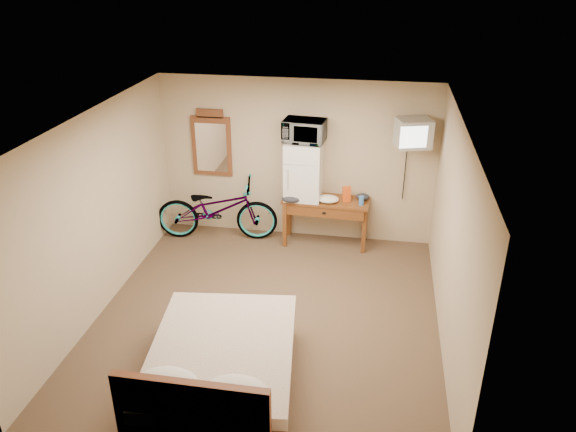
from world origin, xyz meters
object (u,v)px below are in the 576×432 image
object	(u,v)px
microwave	(304,131)
bicycle	(217,209)
crt_television	(413,133)
mini_fridge	(304,170)
blue_cup	(361,201)
wall_mirror	(212,144)
desk	(326,208)
bed	(221,368)

from	to	relation	value
microwave	bicycle	world-z (taller)	microwave
crt_television	microwave	bearing A→B (deg)	178.55
mini_fridge	blue_cup	world-z (taller)	mini_fridge
wall_mirror	bicycle	bearing A→B (deg)	-68.50
blue_cup	wall_mirror	world-z (taller)	wall_mirror
mini_fridge	desk	bearing A→B (deg)	-9.66
bicycle	wall_mirror	bearing A→B (deg)	14.21
desk	mini_fridge	bearing A→B (deg)	170.34
crt_television	bicycle	world-z (taller)	crt_television
crt_television	wall_mirror	world-z (taller)	crt_television
microwave	wall_mirror	size ratio (longest dim) A/B	0.57
crt_television	wall_mirror	size ratio (longest dim) A/B	0.59
microwave	bicycle	bearing A→B (deg)	-169.76
mini_fridge	blue_cup	size ratio (longest dim) A/B	6.70
desk	microwave	distance (m)	1.22
mini_fridge	blue_cup	xyz separation A→B (m)	(0.88, -0.13, -0.37)
crt_television	bed	xyz separation A→B (m)	(-1.89, -3.40, -1.56)
blue_cup	crt_television	distance (m)	1.23
mini_fridge	wall_mirror	world-z (taller)	wall_mirror
mini_fridge	crt_television	xyz separation A→B (m)	(1.54, -0.04, 0.66)
bed	wall_mirror	bearing A→B (deg)	107.06
desk	crt_television	world-z (taller)	crt_television
mini_fridge	wall_mirror	distance (m)	1.51
microwave	blue_cup	xyz separation A→B (m)	(0.88, -0.13, -0.98)
blue_cup	crt_television	world-z (taller)	crt_television
microwave	blue_cup	distance (m)	1.32
microwave	crt_television	xyz separation A→B (m)	(1.54, -0.04, 0.06)
desk	crt_television	size ratio (longest dim) A/B	2.12
desk	microwave	xyz separation A→B (m)	(-0.35, 0.06, 1.17)
wall_mirror	bed	world-z (taller)	wall_mirror
bicycle	crt_television	bearing A→B (deg)	-95.85
bed	bicycle	bearing A→B (deg)	106.62
microwave	wall_mirror	distance (m)	1.53
bed	desk	bearing A→B (deg)	78.30
desk	mini_fridge	world-z (taller)	mini_fridge
desk	bicycle	distance (m)	1.70
bicycle	desk	bearing A→B (deg)	-95.53
mini_fridge	wall_mirror	bearing A→B (deg)	171.81
blue_cup	bicycle	bearing A→B (deg)	179.43
mini_fridge	microwave	distance (m)	0.60
desk	microwave	bearing A→B (deg)	170.31
bed	crt_television	bearing A→B (deg)	60.98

